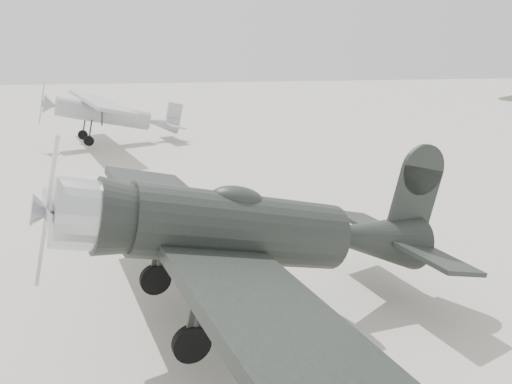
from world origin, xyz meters
TOP-DOWN VIEW (x-y plane):
  - ground at (0.00, 0.00)m, footprint 160.00×160.00m
  - lowwing_monoplane at (-2.72, -3.82)m, footprint 9.67×13.38m
  - highwing_monoplane at (-7.79, 20.07)m, footprint 9.10×12.70m
  - sign_board at (-2.74, -2.00)m, footprint 0.39×0.83m

SIDE VIEW (x-z plane):
  - ground at x=0.00m, z-range 0.00..0.00m
  - sign_board at x=-2.74m, z-range 0.12..1.39m
  - highwing_monoplane at x=-7.79m, z-range 0.45..4.05m
  - lowwing_monoplane at x=-2.72m, z-range 0.12..4.42m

